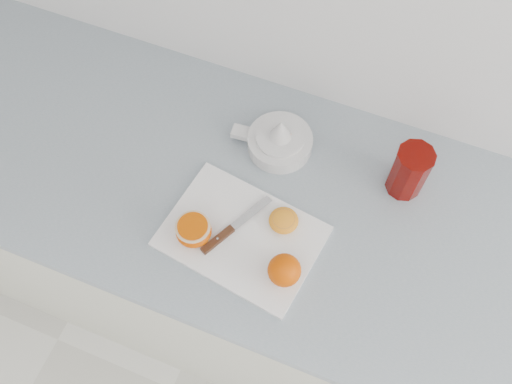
% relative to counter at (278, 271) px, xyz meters
% --- Properties ---
extents(counter, '(2.59, 0.64, 0.89)m').
position_rel_counter_xyz_m(counter, '(0.00, 0.00, 0.00)').
color(counter, silver).
rests_on(counter, ground).
extents(cutting_board, '(0.35, 0.27, 0.01)m').
position_rel_counter_xyz_m(cutting_board, '(-0.05, -0.11, 0.45)').
color(cutting_board, white).
rests_on(cutting_board, counter).
extents(whole_orange, '(0.07, 0.07, 0.07)m').
position_rel_counter_xyz_m(whole_orange, '(0.06, -0.16, 0.49)').
color(whole_orange, '#DA4300').
rests_on(whole_orange, cutting_board).
extents(half_orange, '(0.08, 0.08, 0.05)m').
position_rel_counter_xyz_m(half_orange, '(-0.15, -0.15, 0.48)').
color(half_orange, '#DA4300').
rests_on(half_orange, cutting_board).
extents(squeezed_shell, '(0.06, 0.06, 0.03)m').
position_rel_counter_xyz_m(squeezed_shell, '(0.02, -0.05, 0.47)').
color(squeezed_shell, orange).
rests_on(squeezed_shell, cutting_board).
extents(paring_knife, '(0.10, 0.18, 0.01)m').
position_rel_counter_xyz_m(paring_knife, '(-0.09, -0.13, 0.46)').
color(paring_knife, '#4F2814').
rests_on(paring_knife, cutting_board).
extents(citrus_juicer, '(0.19, 0.15, 0.10)m').
position_rel_counter_xyz_m(citrus_juicer, '(-0.06, 0.13, 0.47)').
color(citrus_juicer, white).
rests_on(citrus_juicer, counter).
extents(red_tumbler, '(0.08, 0.08, 0.13)m').
position_rel_counter_xyz_m(red_tumbler, '(0.23, 0.14, 0.50)').
color(red_tumbler, '#600400').
rests_on(red_tumbler, counter).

